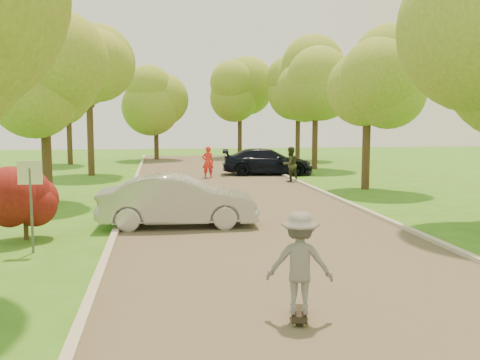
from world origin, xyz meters
TOP-DOWN VIEW (x-y plane):
  - ground at (0.00, 0.00)m, footprint 100.00×100.00m
  - road at (0.00, 8.00)m, footprint 8.00×60.00m
  - curb_left at (-4.05, 8.00)m, footprint 0.18×60.00m
  - curb_right at (4.05, 8.00)m, footprint 0.18×60.00m
  - street_sign at (-5.80, 4.00)m, footprint 0.55×0.06m
  - red_shrub at (-6.30, 5.50)m, footprint 1.70×1.70m
  - tree_l_midb at (-6.81, 12.00)m, footprint 4.30×4.20m
  - tree_l_far at (-6.39, 22.00)m, footprint 4.92×4.80m
  - tree_r_midb at (6.60, 14.00)m, footprint 4.51×4.40m
  - tree_r_far at (7.23, 24.00)m, footprint 5.33×5.20m
  - tree_bg_a at (-8.78, 30.00)m, footprint 5.12×5.00m
  - tree_bg_b at (8.22, 32.00)m, footprint 5.12×5.00m
  - tree_bg_c at (-2.79, 34.00)m, footprint 4.92×4.80m
  - tree_bg_d at (4.22, 36.00)m, footprint 5.12×5.00m
  - silver_sedan at (-2.30, 6.66)m, footprint 4.67×1.80m
  - dark_sedan at (3.30, 20.96)m, footprint 5.37×2.71m
  - longboard at (-0.71, -1.05)m, footprint 0.42×0.86m
  - skateboarder at (-0.71, -1.05)m, footprint 1.15×0.83m
  - person_striped at (-0.23, 19.68)m, footprint 0.63×0.42m
  - person_olive at (3.73, 17.34)m, footprint 1.05×0.95m

SIDE VIEW (x-z plane):
  - ground at x=0.00m, z-range 0.00..0.00m
  - road at x=0.00m, z-range 0.00..0.01m
  - curb_left at x=-4.05m, z-range 0.00..0.12m
  - curb_right at x=4.05m, z-range 0.00..0.12m
  - longboard at x=-0.71m, z-range 0.04..0.14m
  - dark_sedan at x=3.30m, z-range 0.00..1.50m
  - silver_sedan at x=-2.30m, z-range 0.00..1.52m
  - person_striped at x=-0.23m, z-range 0.00..1.71m
  - person_olive at x=3.73m, z-range 0.00..1.77m
  - skateboarder at x=-0.71m, z-range 0.11..1.71m
  - red_shrub at x=-6.30m, z-range 0.12..2.07m
  - street_sign at x=-5.80m, z-range 0.48..2.65m
  - tree_l_midb at x=-6.81m, z-range 1.28..7.89m
  - tree_r_midb at x=6.60m, z-range 1.38..8.38m
  - tree_bg_c at x=-2.79m, z-range 1.35..8.69m
  - tree_bg_a at x=-8.78m, z-range 1.45..9.18m
  - tree_bg_d at x=4.22m, z-range 1.45..9.18m
  - tree_l_far at x=-6.39m, z-range 1.57..9.36m
  - tree_bg_b at x=8.22m, z-range 1.56..9.51m
  - tree_r_far at x=7.23m, z-range 1.66..10.00m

